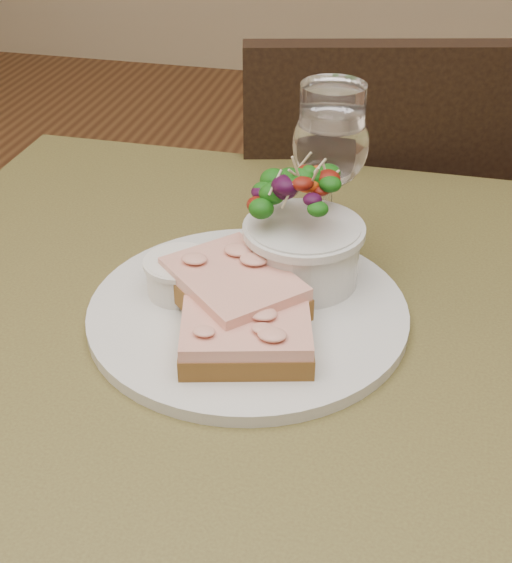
% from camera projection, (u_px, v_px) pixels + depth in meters
% --- Properties ---
extents(cafe_table, '(0.80, 0.80, 0.75)m').
position_uv_depth(cafe_table, '(245.00, 418.00, 0.78)').
color(cafe_table, '#4C3F20').
rests_on(cafe_table, ground).
extents(chair_far, '(0.51, 0.51, 0.90)m').
position_uv_depth(chair_far, '(359.00, 343.00, 1.46)').
color(chair_far, black).
rests_on(chair_far, ground).
extents(dinner_plate, '(0.30, 0.30, 0.01)m').
position_uv_depth(dinner_plate, '(248.00, 312.00, 0.74)').
color(dinner_plate, silver).
rests_on(dinner_plate, cafe_table).
extents(sandwich_front, '(0.13, 0.11, 0.03)m').
position_uv_depth(sandwich_front, '(246.00, 336.00, 0.68)').
color(sandwich_front, '#4B3214').
rests_on(sandwich_front, dinner_plate).
extents(sandwich_back, '(0.15, 0.15, 0.03)m').
position_uv_depth(sandwich_back, '(233.00, 288.00, 0.72)').
color(sandwich_back, '#4B3214').
rests_on(sandwich_back, dinner_plate).
extents(ramekin, '(0.06, 0.06, 0.04)m').
position_uv_depth(ramekin, '(180.00, 274.00, 0.75)').
color(ramekin, silver).
rests_on(ramekin, dinner_plate).
extents(salad_bowl, '(0.11, 0.11, 0.13)m').
position_uv_depth(salad_bowl, '(304.00, 227.00, 0.75)').
color(salad_bowl, silver).
rests_on(salad_bowl, dinner_plate).
extents(garnish, '(0.05, 0.04, 0.02)m').
position_uv_depth(garnish, '(200.00, 257.00, 0.80)').
color(garnish, '#0C3C0B').
rests_on(garnish, dinner_plate).
extents(wine_glass, '(0.08, 0.08, 0.18)m').
position_uv_depth(wine_glass, '(330.00, 149.00, 0.78)').
color(wine_glass, white).
rests_on(wine_glass, cafe_table).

